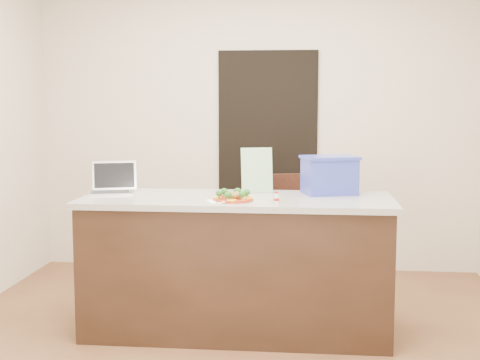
# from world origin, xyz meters

# --- Properties ---
(ground) EXTENTS (4.00, 4.00, 0.00)m
(ground) POSITION_xyz_m (0.00, 0.00, 0.00)
(ground) COLOR brown
(ground) RESTS_ON ground
(room_shell) EXTENTS (4.00, 4.00, 4.00)m
(room_shell) POSITION_xyz_m (0.00, 0.00, 1.62)
(room_shell) COLOR white
(room_shell) RESTS_ON ground
(doorway) EXTENTS (0.90, 0.02, 2.00)m
(doorway) POSITION_xyz_m (0.10, 1.98, 1.00)
(doorway) COLOR black
(doorway) RESTS_ON ground
(island) EXTENTS (2.06, 0.76, 0.92)m
(island) POSITION_xyz_m (0.00, 0.25, 0.46)
(island) COLOR black
(island) RESTS_ON ground
(plate) EXTENTS (0.26, 0.26, 0.02)m
(plate) POSITION_xyz_m (-0.01, 0.10, 0.93)
(plate) COLOR #98280D
(plate) RESTS_ON island
(meatballs) EXTENTS (0.10, 0.10, 0.04)m
(meatballs) POSITION_xyz_m (-0.00, 0.10, 0.95)
(meatballs) COLOR brown
(meatballs) RESTS_ON plate
(broccoli) EXTENTS (0.22, 0.22, 0.04)m
(broccoli) POSITION_xyz_m (-0.01, 0.10, 0.97)
(broccoli) COLOR #184612
(broccoli) RESTS_ON plate
(pepper_rings) EXTENTS (0.27, 0.27, 0.01)m
(pepper_rings) POSITION_xyz_m (-0.01, 0.10, 0.94)
(pepper_rings) COLOR yellow
(pepper_rings) RESTS_ON plate
(napkin) EXTENTS (0.18, 0.18, 0.01)m
(napkin) POSITION_xyz_m (-0.09, 0.05, 0.92)
(napkin) COLOR white
(napkin) RESTS_ON island
(fork) EXTENTS (0.05, 0.17, 0.00)m
(fork) POSITION_xyz_m (-0.11, 0.06, 0.93)
(fork) COLOR silver
(fork) RESTS_ON napkin
(knife) EXTENTS (0.03, 0.19, 0.01)m
(knife) POSITION_xyz_m (-0.06, 0.03, 0.93)
(knife) COLOR white
(knife) RESTS_ON napkin
(yogurt_bottle) EXTENTS (0.03, 0.03, 0.07)m
(yogurt_bottle) POSITION_xyz_m (0.27, 0.04, 0.95)
(yogurt_bottle) COLOR silver
(yogurt_bottle) RESTS_ON island
(laptop) EXTENTS (0.35, 0.32, 0.21)m
(laptop) POSITION_xyz_m (-0.88, 0.38, 0.98)
(laptop) COLOR #A4A4A8
(laptop) RESTS_ON island
(leaflet) EXTENTS (0.22, 0.11, 0.31)m
(leaflet) POSITION_xyz_m (0.12, 0.48, 1.08)
(leaflet) COLOR silver
(leaflet) RESTS_ON island
(blue_box) EXTENTS (0.42, 0.36, 0.26)m
(blue_box) POSITION_xyz_m (0.61, 0.46, 1.05)
(blue_box) COLOR #2C38A2
(blue_box) RESTS_ON island
(chair) EXTENTS (0.55, 0.56, 0.98)m
(chair) POSITION_xyz_m (0.20, 0.97, 0.56)
(chair) COLOR #361910
(chair) RESTS_ON ground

